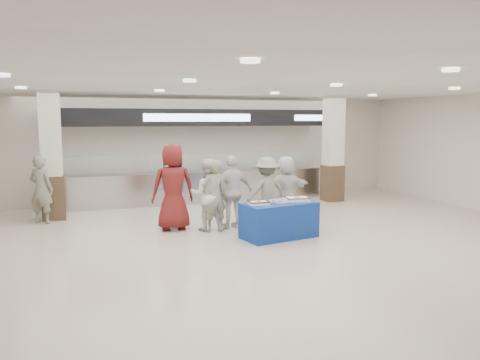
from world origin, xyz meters
name	(u,v)px	position (x,y,z in m)	size (l,w,h in m)	color
ground	(266,247)	(0.00, 0.00, 0.00)	(14.00, 14.00, 0.00)	beige
serving_line	(196,164)	(0.00, 5.40, 1.16)	(8.70, 0.85, 2.80)	#B0B2B7
column_left	(52,159)	(-4.00, 4.20, 1.53)	(0.55, 0.55, 3.20)	#3A2A1A
column_right	(333,151)	(4.00, 4.20, 1.53)	(0.55, 0.55, 3.20)	#3A2A1A
display_table	(279,220)	(0.54, 0.58, 0.38)	(1.55, 0.78, 0.75)	navy
sheet_cake_left	(259,203)	(0.05, 0.52, 0.79)	(0.41, 0.33, 0.09)	white
sheet_cake_right	(297,199)	(0.99, 0.63, 0.80)	(0.56, 0.47, 0.10)	white
cupcake_tray	(281,201)	(0.60, 0.59, 0.79)	(0.53, 0.46, 0.07)	#AFB0B4
civilian_maroon	(173,187)	(-1.41, 2.05, 0.98)	(0.96, 0.62, 1.96)	maroon
soldier_a	(214,196)	(-0.59, 1.58, 0.81)	(0.59, 0.39, 1.62)	slate
chef_tall	(208,195)	(-0.69, 1.75, 0.81)	(0.79, 0.62, 1.63)	silver
chef_short	(232,192)	(-0.10, 1.74, 0.85)	(0.99, 0.41, 1.69)	silver
soldier_b	(267,191)	(0.76, 1.76, 0.81)	(1.04, 0.60, 1.62)	slate
civilian_white	(285,188)	(1.44, 2.18, 0.80)	(1.49, 0.47, 1.61)	white
soldier_bg	(41,189)	(-4.25, 3.79, 0.83)	(0.60, 0.39, 1.65)	slate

